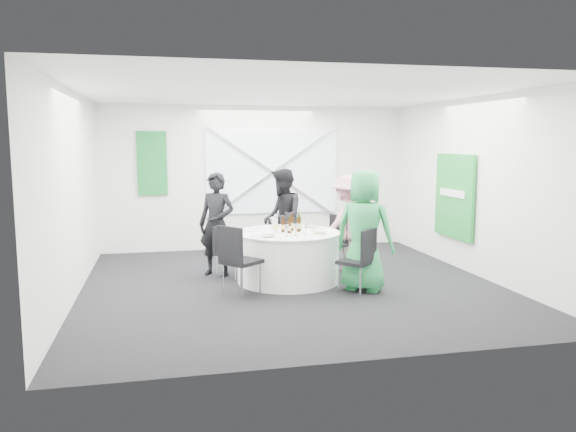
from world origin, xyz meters
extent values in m
plane|color=black|center=(0.00, 0.00, 0.00)|extent=(6.00, 6.00, 0.00)
plane|color=white|center=(0.00, 0.00, 2.80)|extent=(6.00, 6.00, 0.00)
plane|color=silver|center=(0.00, 3.00, 1.40)|extent=(6.00, 0.00, 6.00)
plane|color=silver|center=(0.00, -3.00, 1.40)|extent=(6.00, 0.00, 6.00)
plane|color=silver|center=(-3.00, 0.00, 1.40)|extent=(0.00, 6.00, 6.00)
plane|color=silver|center=(3.00, 0.00, 1.40)|extent=(0.00, 6.00, 6.00)
cube|color=silver|center=(0.30, 2.96, 1.50)|extent=(2.60, 0.03, 1.60)
cube|color=silver|center=(0.30, 2.92, 1.50)|extent=(2.63, 0.05, 1.84)
cube|color=silver|center=(0.30, 2.92, 1.50)|extent=(2.63, 0.05, 1.84)
cube|color=#13622C|center=(-2.00, 2.95, 1.70)|extent=(0.55, 0.04, 1.20)
cube|color=#18862C|center=(2.94, 0.60, 1.20)|extent=(0.05, 1.20, 1.40)
cylinder|color=silver|center=(0.00, 0.20, 0.37)|extent=(1.52, 1.52, 0.74)
cylinder|color=silver|center=(0.00, 0.20, 0.75)|extent=(1.56, 1.56, 0.02)
cube|color=black|center=(0.08, 1.16, 0.40)|extent=(0.41, 0.41, 0.04)
cube|color=black|center=(0.09, 1.34, 0.63)|extent=(0.36, 0.07, 0.40)
cylinder|color=silver|center=(0.24, 1.30, 0.19)|extent=(0.02, 0.02, 0.39)
cylinder|color=silver|center=(-0.06, 1.32, 0.19)|extent=(0.02, 0.02, 0.39)
cylinder|color=silver|center=(0.22, 0.99, 0.19)|extent=(0.02, 0.02, 0.39)
cylinder|color=silver|center=(-0.09, 1.02, 0.19)|extent=(0.02, 0.02, 0.39)
cube|color=black|center=(-0.85, 0.61, 0.40)|extent=(0.49, 0.49, 0.04)
cube|color=black|center=(-1.01, 0.68, 0.62)|extent=(0.18, 0.33, 0.40)
cylinder|color=silver|center=(-0.92, 0.81, 0.19)|extent=(0.02, 0.02, 0.38)
cylinder|color=silver|center=(-1.05, 0.54, 0.19)|extent=(0.02, 0.02, 0.38)
cylinder|color=silver|center=(-0.65, 0.68, 0.19)|extent=(0.02, 0.02, 0.38)
cylinder|color=silver|center=(-0.78, 0.41, 0.19)|extent=(0.02, 0.02, 0.38)
cube|color=black|center=(0.81, 0.67, 0.44)|extent=(0.57, 0.57, 0.05)
cube|color=black|center=(0.98, 0.77, 0.69)|extent=(0.23, 0.36, 0.44)
cylinder|color=silver|center=(1.04, 0.61, 0.21)|extent=(0.02, 0.02, 0.42)
cylinder|color=silver|center=(0.87, 0.90, 0.21)|extent=(0.02, 0.02, 0.42)
cylinder|color=silver|center=(0.75, 0.44, 0.21)|extent=(0.02, 0.02, 0.42)
cylinder|color=silver|center=(0.58, 0.73, 0.21)|extent=(0.02, 0.02, 0.42)
cube|color=black|center=(0.77, -0.67, 0.45)|extent=(0.59, 0.59, 0.05)
cube|color=black|center=(0.90, -0.82, 0.70)|extent=(0.32, 0.29, 0.45)
cylinder|color=silver|center=(0.75, -0.91, 0.21)|extent=(0.02, 0.02, 0.43)
cylinder|color=silver|center=(1.01, -0.68, 0.21)|extent=(0.02, 0.02, 0.43)
cylinder|color=silver|center=(0.53, -0.65, 0.21)|extent=(0.02, 0.02, 0.43)
cylinder|color=silver|center=(0.78, -0.43, 0.21)|extent=(0.02, 0.02, 0.43)
cube|color=black|center=(-0.80, -0.45, 0.48)|extent=(0.63, 0.63, 0.05)
cube|color=black|center=(-0.96, -0.58, 0.75)|extent=(0.30, 0.36, 0.48)
cylinder|color=silver|center=(-1.05, -0.42, 0.23)|extent=(0.02, 0.02, 0.46)
cylinder|color=silver|center=(-0.82, -0.70, 0.23)|extent=(0.02, 0.02, 0.46)
cylinder|color=silver|center=(-0.77, -0.19, 0.23)|extent=(0.02, 0.02, 0.46)
cylinder|color=silver|center=(-0.54, -0.48, 0.23)|extent=(0.02, 0.02, 0.46)
imported|color=black|center=(-1.01, 0.84, 0.82)|extent=(0.71, 0.65, 1.63)
imported|color=black|center=(0.15, 1.28, 0.83)|extent=(0.55, 0.86, 1.66)
imported|color=#BF7B88|center=(1.13, 0.77, 0.78)|extent=(1.12, 0.87, 1.57)
imported|color=#27924A|center=(0.94, -0.53, 0.86)|extent=(1.00, 0.95, 1.72)
cylinder|color=white|center=(0.07, 0.68, 0.77)|extent=(0.29, 0.29, 0.01)
cylinder|color=white|center=(-0.54, 0.40, 0.77)|extent=(0.27, 0.27, 0.01)
cylinder|color=white|center=(0.45, 0.49, 0.77)|extent=(0.28, 0.28, 0.01)
cylinder|color=#88A056|center=(0.45, 0.49, 0.79)|extent=(0.18, 0.18, 0.02)
cylinder|color=white|center=(0.40, -0.13, 0.77)|extent=(0.25, 0.25, 0.01)
cylinder|color=#88A056|center=(0.40, -0.13, 0.79)|extent=(0.16, 0.16, 0.02)
cylinder|color=white|center=(-0.50, -0.11, 0.77)|extent=(0.26, 0.26, 0.01)
cube|color=silver|center=(-0.37, -0.21, 0.80)|extent=(0.17, 0.11, 0.05)
cylinder|color=#3C210A|center=(-0.07, 0.21, 0.85)|extent=(0.06, 0.06, 0.19)
cylinder|color=#3C210A|center=(-0.07, 0.21, 0.98)|extent=(0.02, 0.02, 0.06)
cylinder|color=#CCBC6C|center=(-0.07, 0.21, 0.84)|extent=(0.06, 0.06, 0.07)
cylinder|color=#3C210A|center=(0.08, 0.28, 0.87)|extent=(0.06, 0.06, 0.21)
cylinder|color=#3C210A|center=(0.08, 0.28, 1.00)|extent=(0.02, 0.02, 0.06)
cylinder|color=#CCBC6C|center=(0.08, 0.28, 0.84)|extent=(0.06, 0.06, 0.07)
cylinder|color=#3C210A|center=(0.16, 0.17, 0.87)|extent=(0.06, 0.06, 0.22)
cylinder|color=#3C210A|center=(0.16, 0.17, 1.01)|extent=(0.02, 0.02, 0.06)
cylinder|color=#CCBC6C|center=(0.16, 0.17, 0.85)|extent=(0.06, 0.06, 0.08)
cylinder|color=#3C210A|center=(-0.01, 0.07, 0.86)|extent=(0.06, 0.06, 0.19)
cylinder|color=#3C210A|center=(-0.01, 0.07, 0.98)|extent=(0.02, 0.02, 0.06)
cylinder|color=#CCBC6C|center=(-0.01, 0.07, 0.84)|extent=(0.06, 0.06, 0.07)
cylinder|color=green|center=(0.20, 0.32, 0.88)|extent=(0.08, 0.08, 0.25)
cylinder|color=green|center=(0.20, 0.32, 1.04)|extent=(0.03, 0.03, 0.06)
cylinder|color=#CCBC6C|center=(0.20, 0.32, 0.86)|extent=(0.08, 0.08, 0.09)
cylinder|color=silver|center=(-0.19, 0.21, 0.87)|extent=(0.08, 0.08, 0.21)
cylinder|color=silver|center=(-0.19, 0.21, 1.00)|extent=(0.03, 0.03, 0.06)
cylinder|color=#CCBC6C|center=(-0.19, 0.21, 0.84)|extent=(0.08, 0.08, 0.07)
cylinder|color=white|center=(-0.17, 0.58, 0.76)|extent=(0.06, 0.06, 0.00)
cylinder|color=white|center=(-0.17, 0.58, 0.81)|extent=(0.01, 0.01, 0.10)
cone|color=white|center=(-0.17, 0.58, 0.89)|extent=(0.07, 0.07, 0.08)
cylinder|color=white|center=(-0.10, -0.17, 0.76)|extent=(0.06, 0.06, 0.00)
cylinder|color=white|center=(-0.10, -0.17, 0.81)|extent=(0.01, 0.01, 0.10)
cone|color=white|center=(-0.10, -0.17, 0.89)|extent=(0.07, 0.07, 0.08)
cylinder|color=white|center=(0.20, -0.07, 0.76)|extent=(0.06, 0.06, 0.00)
cylinder|color=white|center=(0.20, -0.07, 0.81)|extent=(0.01, 0.01, 0.10)
cone|color=white|center=(0.20, -0.07, 0.89)|extent=(0.07, 0.07, 0.08)
cylinder|color=white|center=(0.40, 0.24, 0.76)|extent=(0.06, 0.06, 0.00)
cylinder|color=white|center=(0.40, 0.24, 0.81)|extent=(0.01, 0.01, 0.10)
cone|color=white|center=(0.40, 0.24, 0.89)|extent=(0.07, 0.07, 0.08)
cylinder|color=white|center=(0.03, -0.17, 0.76)|extent=(0.06, 0.06, 0.00)
cylinder|color=white|center=(0.03, -0.17, 0.81)|extent=(0.01, 0.01, 0.10)
cone|color=white|center=(0.03, -0.17, 0.89)|extent=(0.07, 0.07, 0.08)
cube|color=silver|center=(-0.54, 0.01, 0.76)|extent=(0.10, 0.13, 0.01)
cube|color=silver|center=(-0.28, -0.31, 0.76)|extent=(0.12, 0.12, 0.01)
cube|color=silver|center=(0.11, 0.76, 0.76)|extent=(0.15, 0.03, 0.01)
cube|color=silver|center=(-0.14, 0.76, 0.76)|extent=(0.15, 0.02, 0.01)
cube|color=silver|center=(-0.36, 0.65, 0.76)|extent=(0.10, 0.13, 0.01)
cube|color=silver|center=(-0.56, 0.32, 0.76)|extent=(0.09, 0.14, 0.01)
cube|color=silver|center=(0.56, 0.34, 0.76)|extent=(0.09, 0.14, 0.01)
cube|color=silver|center=(0.38, 0.63, 0.76)|extent=(0.09, 0.14, 0.01)
camera|label=1|loc=(-1.81, -7.90, 2.10)|focal=35.00mm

